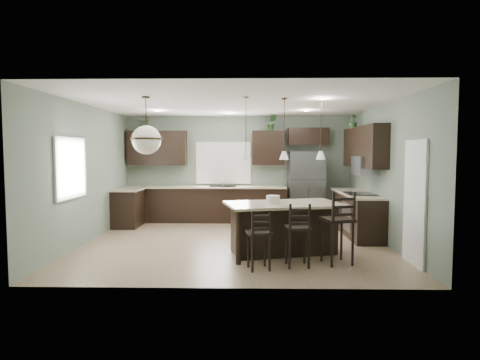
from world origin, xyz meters
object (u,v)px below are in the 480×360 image
(serving_dish, at_px, (273,199))
(bar_stool_right, at_px, (337,228))
(bar_stool_left, at_px, (259,240))
(kitchen_island, at_px, (283,228))
(refrigerator, at_px, (306,187))
(plant_back_left, at_px, (144,124))
(bar_stool_center, at_px, (297,235))

(serving_dish, height_order, bar_stool_right, bar_stool_right)
(bar_stool_left, bearing_deg, serving_dish, 60.44)
(kitchen_island, xyz_separation_m, serving_dish, (-0.19, -0.05, 0.53))
(refrigerator, bearing_deg, bar_stool_right, -90.54)
(refrigerator, xyz_separation_m, serving_dish, (-1.05, -3.25, 0.07))
(kitchen_island, relative_size, bar_stool_right, 1.69)
(bar_stool_left, height_order, plant_back_left, plant_back_left)
(serving_dish, bearing_deg, plant_back_left, 132.67)
(serving_dish, height_order, bar_stool_center, serving_dish)
(bar_stool_left, relative_size, plant_back_left, 2.62)
(refrigerator, bearing_deg, kitchen_island, -105.00)
(bar_stool_center, distance_m, plant_back_left, 5.90)
(kitchen_island, distance_m, bar_stool_left, 1.10)
(bar_stool_right, distance_m, plant_back_left, 6.19)
(kitchen_island, relative_size, plant_back_left, 5.57)
(bar_stool_right, relative_size, plant_back_left, 3.31)
(serving_dish, distance_m, bar_stool_center, 0.97)
(refrigerator, height_order, bar_stool_center, refrigerator)
(kitchen_island, relative_size, bar_stool_center, 1.96)
(serving_dish, relative_size, bar_stool_center, 0.23)
(bar_stool_center, relative_size, plant_back_left, 2.84)
(kitchen_island, bearing_deg, bar_stool_center, -93.06)
(bar_stool_left, bearing_deg, bar_stool_right, 1.96)
(bar_stool_left, bearing_deg, plant_back_left, 110.12)
(serving_dish, bearing_deg, refrigerator, 72.05)
(bar_stool_left, relative_size, bar_stool_center, 0.92)
(refrigerator, distance_m, bar_stool_right, 3.86)
(refrigerator, xyz_separation_m, kitchen_island, (-0.86, -3.20, -0.46))
(kitchen_island, height_order, bar_stool_right, bar_stool_right)
(refrigerator, distance_m, plant_back_left, 4.57)
(refrigerator, relative_size, kitchen_island, 0.91)
(kitchen_island, height_order, bar_stool_center, bar_stool_center)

